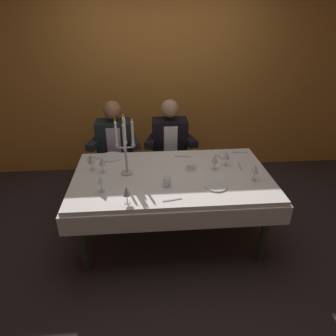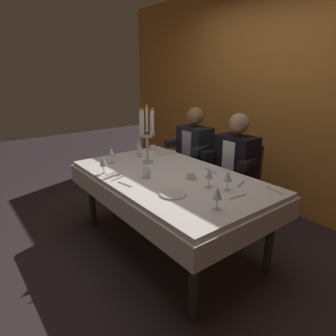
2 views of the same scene
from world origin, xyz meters
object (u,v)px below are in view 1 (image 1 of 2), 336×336
(wine_glass_0, at_px, (101,180))
(coffee_cup_0, at_px, (190,167))
(wine_glass_4, at_px, (215,159))
(water_tumbler_0, at_px, (167,182))
(dining_table, at_px, (172,185))
(wine_glass_1, at_px, (255,169))
(wine_glass_5, at_px, (227,155))
(seated_diner_1, at_px, (170,140))
(wine_glass_3, at_px, (91,160))
(dinner_plate_1, at_px, (216,186))
(wine_glass_2, at_px, (102,162))
(dinner_plate_0, at_px, (112,157))
(coffee_cup_1, at_px, (93,158))
(seated_diner_0, at_px, (115,142))
(wine_glass_6, at_px, (126,191))
(candelabra, at_px, (125,147))

(wine_glass_0, bearing_deg, coffee_cup_0, 22.39)
(wine_glass_4, distance_m, water_tumbler_0, 0.58)
(dining_table, height_order, wine_glass_1, wine_glass_1)
(wine_glass_5, xyz_separation_m, seated_diner_1, (-0.52, 0.74, -0.12))
(wine_glass_0, relative_size, wine_glass_5, 1.00)
(dining_table, bearing_deg, wine_glass_1, -12.37)
(dining_table, xyz_separation_m, wine_glass_0, (-0.64, -0.25, 0.24))
(wine_glass_3, height_order, water_tumbler_0, wine_glass_3)
(wine_glass_5, bearing_deg, dinner_plate_1, -115.56)
(dining_table, height_order, wine_glass_4, wine_glass_4)
(dining_table, xyz_separation_m, wine_glass_2, (-0.67, 0.11, 0.23))
(dinner_plate_0, relative_size, wine_glass_3, 1.49)
(wine_glass_4, bearing_deg, wine_glass_5, 27.86)
(dinner_plate_0, xyz_separation_m, coffee_cup_1, (-0.19, -0.05, 0.02))
(dinner_plate_1, bearing_deg, water_tumbler_0, 174.35)
(dinner_plate_1, distance_m, wine_glass_1, 0.40)
(wine_glass_3, relative_size, water_tumbler_0, 1.81)
(dining_table, relative_size, dinner_plate_0, 7.96)
(dinner_plate_1, bearing_deg, wine_glass_5, 64.44)
(wine_glass_5, relative_size, coffee_cup_1, 1.24)
(seated_diner_1, bearing_deg, coffee_cup_1, -149.49)
(wine_glass_4, height_order, wine_glass_5, same)
(seated_diner_0, bearing_deg, seated_diner_1, 0.00)
(dinner_plate_0, bearing_deg, wine_glass_6, -76.95)
(candelabra, relative_size, wine_glass_0, 3.67)
(dinner_plate_1, bearing_deg, wine_glass_0, -179.96)
(wine_glass_5, relative_size, seated_diner_1, 0.13)
(coffee_cup_0, xyz_separation_m, seated_diner_0, (-0.81, 0.79, -0.03))
(dining_table, height_order, wine_glass_0, wine_glass_0)
(candelabra, height_order, wine_glass_0, candelabra)
(coffee_cup_1, bearing_deg, seated_diner_0, 69.27)
(seated_diner_1, bearing_deg, coffee_cup_0, -79.84)
(seated_diner_0, bearing_deg, dinner_plate_1, -48.89)
(wine_glass_0, height_order, seated_diner_0, seated_diner_0)
(seated_diner_0, bearing_deg, wine_glass_0, -91.38)
(wine_glass_3, xyz_separation_m, wine_glass_5, (1.35, -0.01, 0.00))
(wine_glass_0, bearing_deg, seated_diner_0, 88.62)
(candelabra, xyz_separation_m, wine_glass_1, (1.19, -0.22, -0.17))
(water_tumbler_0, distance_m, coffee_cup_0, 0.40)
(dining_table, height_order, wine_glass_2, wine_glass_2)
(wine_glass_1, bearing_deg, candelabra, 169.54)
(wine_glass_3, relative_size, wine_glass_6, 1.00)
(seated_diner_0, bearing_deg, wine_glass_1, -37.50)
(wine_glass_1, relative_size, coffee_cup_0, 1.24)
(wine_glass_1, bearing_deg, wine_glass_6, -166.14)
(candelabra, height_order, coffee_cup_0, candelabra)
(dinner_plate_0, bearing_deg, water_tumbler_0, -49.08)
(wine_glass_0, relative_size, coffee_cup_1, 1.24)
(wine_glass_3, height_order, wine_glass_4, same)
(dinner_plate_0, height_order, wine_glass_4, wine_glass_4)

